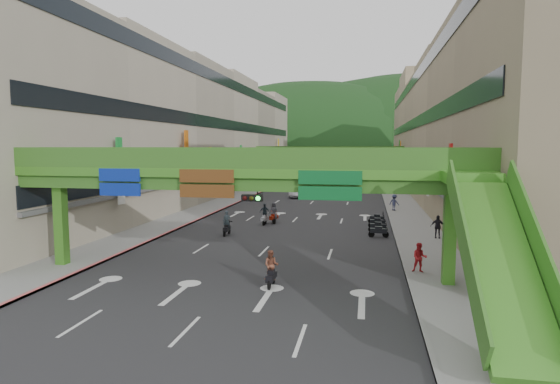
% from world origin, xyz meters
% --- Properties ---
extents(ground, '(320.00, 320.00, 0.00)m').
position_xyz_m(ground, '(0.00, 0.00, 0.00)').
color(ground, black).
rests_on(ground, ground).
extents(road_slab, '(18.00, 140.00, 0.02)m').
position_xyz_m(road_slab, '(0.00, 50.00, 0.01)').
color(road_slab, '#28282B').
rests_on(road_slab, ground).
extents(sidewalk_left, '(4.00, 140.00, 0.15)m').
position_xyz_m(sidewalk_left, '(-11.00, 50.00, 0.07)').
color(sidewalk_left, gray).
rests_on(sidewalk_left, ground).
extents(sidewalk_right, '(4.00, 140.00, 0.15)m').
position_xyz_m(sidewalk_right, '(11.00, 50.00, 0.07)').
color(sidewalk_right, gray).
rests_on(sidewalk_right, ground).
extents(curb_left, '(0.20, 140.00, 0.18)m').
position_xyz_m(curb_left, '(-9.10, 50.00, 0.09)').
color(curb_left, '#CC5959').
rests_on(curb_left, ground).
extents(curb_right, '(0.20, 140.00, 0.18)m').
position_xyz_m(curb_right, '(9.10, 50.00, 0.09)').
color(curb_right, gray).
rests_on(curb_right, ground).
extents(building_row_left, '(12.80, 95.00, 19.00)m').
position_xyz_m(building_row_left, '(-18.93, 50.00, 9.46)').
color(building_row_left, '#9E937F').
rests_on(building_row_left, ground).
extents(building_row_right, '(12.80, 95.00, 19.00)m').
position_xyz_m(building_row_right, '(18.93, 50.00, 9.46)').
color(building_row_right, gray).
rests_on(building_row_right, ground).
extents(overpass_near, '(28.00, 12.27, 7.10)m').
position_xyz_m(overpass_near, '(0.93, 5.38, 5.21)').
color(overpass_near, '#4C9E2D').
rests_on(overpass_near, ground).
extents(overpass_far, '(28.00, 2.20, 7.10)m').
position_xyz_m(overpass_far, '(0.00, 65.00, 5.40)').
color(overpass_far, '#4C9E2D').
rests_on(overpass_far, ground).
extents(hill_left, '(168.00, 140.00, 112.00)m').
position_xyz_m(hill_left, '(-15.00, 160.00, 0.00)').
color(hill_left, '#1C4419').
rests_on(hill_left, ground).
extents(hill_right, '(208.00, 176.00, 128.00)m').
position_xyz_m(hill_right, '(25.00, 180.00, 0.00)').
color(hill_right, '#1C4419').
rests_on(hill_right, ground).
extents(bunting_string, '(26.00, 0.36, 0.47)m').
position_xyz_m(bunting_string, '(0.00, 30.00, 5.96)').
color(bunting_string, black).
rests_on(bunting_string, ground).
extents(scooter_rider_near, '(0.63, 1.60, 2.00)m').
position_xyz_m(scooter_rider_near, '(-4.18, 17.08, 0.93)').
color(scooter_rider_near, black).
rests_on(scooter_rider_near, ground).
extents(scooter_rider_mid, '(0.76, 1.60, 1.90)m').
position_xyz_m(scooter_rider_mid, '(2.11, 4.28, 0.97)').
color(scooter_rider_mid, black).
rests_on(scooter_rider_mid, ground).
extents(scooter_rider_left, '(0.96, 1.60, 1.94)m').
position_xyz_m(scooter_rider_left, '(-2.30, 22.66, 0.96)').
color(scooter_rider_left, '#9FA0A9').
rests_on(scooter_rider_left, ground).
extents(scooter_rider_far, '(0.89, 1.58, 1.96)m').
position_xyz_m(scooter_rider_far, '(-1.63, 23.63, 0.98)').
color(scooter_rider_far, maroon).
rests_on(scooter_rider_far, ground).
extents(parked_scooter_row, '(1.60, 7.15, 1.08)m').
position_xyz_m(parked_scooter_row, '(7.80, 21.72, 0.52)').
color(parked_scooter_row, black).
rests_on(parked_scooter_row, ground).
extents(car_silver, '(1.93, 4.48, 1.43)m').
position_xyz_m(car_silver, '(-2.66, 45.43, 0.72)').
color(car_silver, '#B1B2B9').
rests_on(car_silver, ground).
extents(car_yellow, '(2.28, 4.40, 1.43)m').
position_xyz_m(car_yellow, '(-0.08, 59.42, 0.72)').
color(car_yellow, '#CDDD20').
rests_on(car_yellow, ground).
extents(pedestrian_red, '(0.84, 0.67, 1.66)m').
position_xyz_m(pedestrian_red, '(9.80, 8.00, 0.83)').
color(pedestrian_red, red).
rests_on(pedestrian_red, ground).
extents(pedestrian_dark, '(1.06, 0.51, 1.76)m').
position_xyz_m(pedestrian_dark, '(12.20, 18.31, 0.88)').
color(pedestrian_dark, black).
rests_on(pedestrian_dark, ground).
extents(pedestrian_blue, '(0.97, 0.87, 1.75)m').
position_xyz_m(pedestrian_blue, '(9.80, 33.45, 0.88)').
color(pedestrian_blue, '#34395C').
rests_on(pedestrian_blue, ground).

